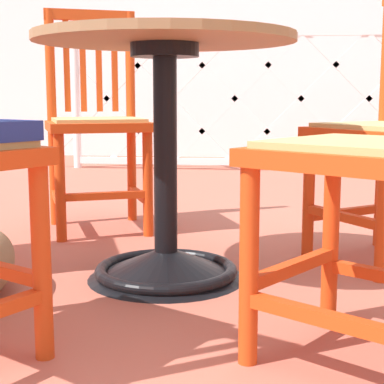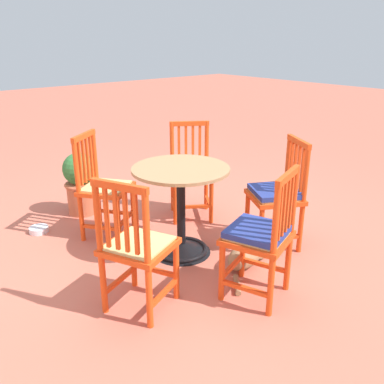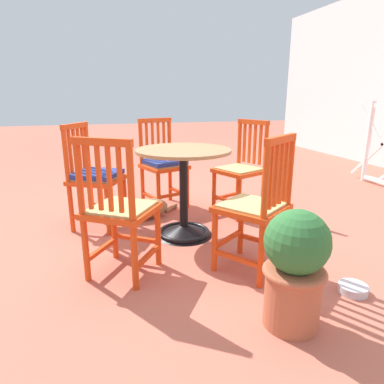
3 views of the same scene
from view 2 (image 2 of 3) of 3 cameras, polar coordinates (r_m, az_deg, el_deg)
ground_plane at (r=3.66m, az=0.13°, el=-6.79°), size 24.00×24.00×0.00m
cafe_table at (r=3.37m, az=-1.48°, el=-3.89°), size 0.76×0.76×0.73m
orange_chair_at_corner at (r=2.79m, az=9.31°, el=-6.00°), size 0.51×0.51×0.91m
orange_chair_near_fence at (r=3.51m, az=11.53°, el=-0.42°), size 0.54×0.54×0.91m
orange_chair_facing_out at (r=4.03m, az=-0.14°, el=2.54°), size 0.56×0.56×0.91m
orange_chair_by_planter at (r=3.71m, az=-12.00°, el=0.48°), size 0.56×0.56×0.91m
orange_chair_tucked_in at (r=2.66m, az=-7.53°, el=-7.59°), size 0.52×0.52×0.91m
tabby_cat at (r=3.32m, az=7.71°, el=-8.14°), size 0.42×0.68×0.23m
terracotta_planter at (r=4.27m, az=-14.95°, el=1.36°), size 0.32×0.32×0.62m
pet_water_bowl at (r=4.06m, az=-20.12°, el=-4.83°), size 0.17×0.17×0.05m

